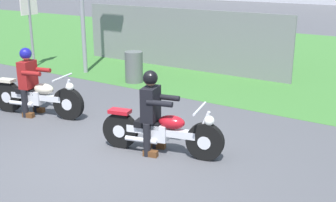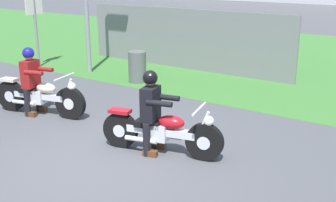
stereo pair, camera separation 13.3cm
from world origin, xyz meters
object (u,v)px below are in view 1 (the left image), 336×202
(motorcycle_lead, at_px, (162,132))
(sign_banner, at_px, (29,11))
(rider_follow, at_px, (29,76))
(trash_can, at_px, (134,67))
(motorcycle_follow, at_px, (37,97))
(rider_lead, at_px, (152,106))

(motorcycle_lead, relative_size, sign_banner, 0.79)
(rider_follow, bearing_deg, sign_banner, 125.99)
(rider_follow, height_order, trash_can, rider_follow)
(motorcycle_follow, distance_m, sign_banner, 4.98)
(motorcycle_lead, relative_size, motorcycle_follow, 0.98)
(motorcycle_follow, bearing_deg, sign_banner, 127.59)
(sign_banner, bearing_deg, rider_lead, -25.29)
(rider_lead, distance_m, rider_follow, 3.21)
(motorcycle_follow, xyz_separation_m, rider_follow, (-0.16, -0.04, 0.42))
(motorcycle_lead, bearing_deg, rider_lead, 179.13)
(rider_lead, relative_size, trash_can, 1.67)
(sign_banner, bearing_deg, motorcycle_lead, -24.51)
(motorcycle_follow, bearing_deg, rider_follow, 179.19)
(motorcycle_lead, distance_m, rider_lead, 0.46)
(rider_follow, relative_size, trash_can, 1.70)
(motorcycle_follow, xyz_separation_m, trash_can, (-0.03, 3.26, 0.02))
(motorcycle_follow, relative_size, sign_banner, 0.81)
(motorcycle_follow, bearing_deg, rider_lead, -17.49)
(motorcycle_lead, distance_m, motorcycle_follow, 3.21)
(motorcycle_follow, bearing_deg, motorcycle_lead, -16.63)
(motorcycle_follow, distance_m, trash_can, 3.26)
(motorcycle_follow, height_order, trash_can, motorcycle_follow)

